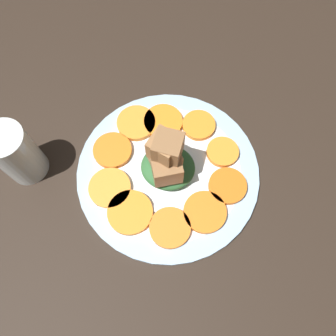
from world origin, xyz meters
The scene contains 15 objects.
table_slab centered at (0.00, 0.00, 1.00)cm, with size 120.00×120.00×2.00cm, color black.
plate centered at (0.00, 0.00, 2.52)cm, with size 29.90×29.90×1.05cm.
carrot_slice_0 centered at (-6.78, 7.67, 3.55)cm, with size 6.67×6.67×0.91cm, color orange.
carrot_slice_1 centered at (-9.65, 1.90, 3.55)cm, with size 6.44×6.44×0.91cm, color orange.
carrot_slice_2 centered at (-8.61, -4.62, 3.55)cm, with size 6.70×6.70×0.91cm, color orange.
carrot_slice_3 centered at (-4.62, -8.01, 3.55)cm, with size 7.05×7.05×0.91cm, color orange.
carrot_slice_4 centered at (1.81, -9.39, 3.55)cm, with size 6.32×6.32×0.91cm, color orange.
carrot_slice_5 centered at (6.73, -6.15, 3.55)cm, with size 6.66×6.66×0.91cm, color orange.
carrot_slice_6 centered at (9.79, -1.32, 3.55)cm, with size 6.08×6.08×0.91cm, color orange.
carrot_slice_7 centered at (8.45, 4.51, 3.55)cm, with size 5.34×5.34×0.91cm, color orange.
carrot_slice_8 centered at (3.92, 8.94, 3.55)cm, with size 5.67×5.67×0.91cm, color orange.
carrot_slice_9 centered at (-2.22, 8.67, 3.55)cm, with size 6.68×6.68×0.91cm, color orange.
center_pile centered at (-0.18, -0.13, 7.47)cm, with size 8.71×8.17×10.52cm.
fork centered at (-1.88, -6.82, 3.30)cm, with size 18.06×2.44×0.40cm.
water_glass centered at (-23.05, -2.69, 7.34)cm, with size 6.43×6.43×10.67cm.
Camera 1 is at (3.19, -19.94, 52.65)cm, focal length 35.00 mm.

